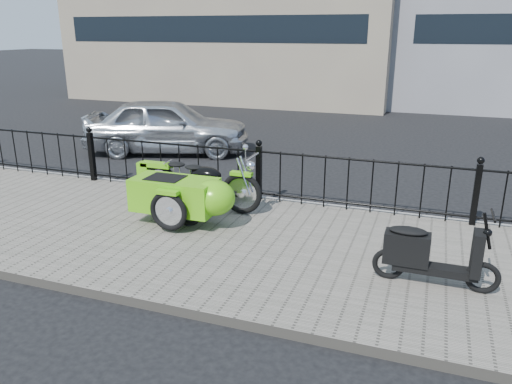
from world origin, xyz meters
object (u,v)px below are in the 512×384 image
(motorcycle_sidecar, at_px, (189,193))
(scooter, at_px, (427,255))
(spare_tire, at_px, (186,207))
(sedan_car, at_px, (167,126))

(motorcycle_sidecar, bearing_deg, scooter, -13.86)
(spare_tire, distance_m, sedan_car, 5.43)
(scooter, height_order, spare_tire, scooter)
(motorcycle_sidecar, xyz_separation_m, spare_tire, (0.03, -0.17, -0.17))
(motorcycle_sidecar, height_order, spare_tire, motorcycle_sidecar)
(motorcycle_sidecar, bearing_deg, sedan_car, 123.11)
(motorcycle_sidecar, xyz_separation_m, scooter, (3.52, -0.87, -0.10))
(spare_tire, bearing_deg, motorcycle_sidecar, 98.55)
(motorcycle_sidecar, distance_m, sedan_car, 5.26)
(scooter, bearing_deg, spare_tire, 168.77)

